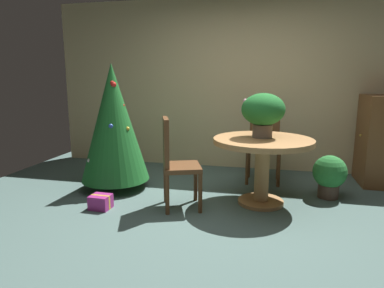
{
  "coord_description": "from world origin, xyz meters",
  "views": [
    {
      "loc": [
        0.42,
        -3.11,
        1.41
      ],
      "look_at": [
        -0.39,
        0.41,
        0.7
      ],
      "focal_mm": 31.62,
      "sensor_mm": 36.0,
      "label": 1
    }
  ],
  "objects_px": {
    "flower_vase": "(263,111)",
    "gift_box_purple": "(101,202)",
    "holiday_tree": "(114,123)",
    "wooden_cabinet": "(379,140)",
    "round_dining_table": "(263,153)",
    "potted_plant": "(330,174)",
    "wooden_chair_left": "(175,159)",
    "wooden_chair_far": "(264,142)"
  },
  "relations": [
    {
      "from": "wooden_chair_far",
      "to": "round_dining_table",
      "type": "bearing_deg",
      "value": -90.0
    },
    {
      "from": "round_dining_table",
      "to": "wooden_chair_far",
      "type": "distance_m",
      "value": 0.91
    },
    {
      "from": "gift_box_purple",
      "to": "wooden_chair_left",
      "type": "bearing_deg",
      "value": 15.71
    },
    {
      "from": "round_dining_table",
      "to": "potted_plant",
      "type": "xyz_separation_m",
      "value": [
        0.78,
        0.38,
        -0.3
      ]
    },
    {
      "from": "flower_vase",
      "to": "potted_plant",
      "type": "relative_size",
      "value": 0.96
    },
    {
      "from": "wooden_chair_far",
      "to": "wooden_cabinet",
      "type": "xyz_separation_m",
      "value": [
        1.49,
        0.19,
        0.05
      ]
    },
    {
      "from": "holiday_tree",
      "to": "wooden_cabinet",
      "type": "bearing_deg",
      "value": 16.25
    },
    {
      "from": "round_dining_table",
      "to": "flower_vase",
      "type": "distance_m",
      "value": 0.47
    },
    {
      "from": "wooden_chair_left",
      "to": "flower_vase",
      "type": "bearing_deg",
      "value": 23.88
    },
    {
      "from": "flower_vase",
      "to": "potted_plant",
      "type": "height_order",
      "value": "flower_vase"
    },
    {
      "from": "wooden_chair_left",
      "to": "holiday_tree",
      "type": "height_order",
      "value": "holiday_tree"
    },
    {
      "from": "round_dining_table",
      "to": "holiday_tree",
      "type": "height_order",
      "value": "holiday_tree"
    },
    {
      "from": "round_dining_table",
      "to": "wooden_chair_far",
      "type": "relative_size",
      "value": 1.13
    },
    {
      "from": "round_dining_table",
      "to": "wooden_cabinet",
      "type": "bearing_deg",
      "value": 36.63
    },
    {
      "from": "wooden_chair_left",
      "to": "gift_box_purple",
      "type": "height_order",
      "value": "wooden_chair_left"
    },
    {
      "from": "wooden_chair_left",
      "to": "gift_box_purple",
      "type": "relative_size",
      "value": 4.5
    },
    {
      "from": "round_dining_table",
      "to": "flower_vase",
      "type": "height_order",
      "value": "flower_vase"
    },
    {
      "from": "round_dining_table",
      "to": "flower_vase",
      "type": "bearing_deg",
      "value": 102.21
    },
    {
      "from": "flower_vase",
      "to": "wooden_chair_left",
      "type": "height_order",
      "value": "flower_vase"
    },
    {
      "from": "wooden_chair_left",
      "to": "wooden_cabinet",
      "type": "height_order",
      "value": "wooden_cabinet"
    },
    {
      "from": "round_dining_table",
      "to": "wooden_cabinet",
      "type": "xyz_separation_m",
      "value": [
        1.49,
        1.11,
        0.01
      ]
    },
    {
      "from": "holiday_tree",
      "to": "wooden_cabinet",
      "type": "relative_size",
      "value": 1.34
    },
    {
      "from": "round_dining_table",
      "to": "gift_box_purple",
      "type": "xyz_separation_m",
      "value": [
        -1.7,
        -0.55,
        -0.51
      ]
    },
    {
      "from": "holiday_tree",
      "to": "flower_vase",
      "type": "bearing_deg",
      "value": -2.19
    },
    {
      "from": "round_dining_table",
      "to": "flower_vase",
      "type": "relative_size",
      "value": 2.23
    },
    {
      "from": "wooden_chair_far",
      "to": "gift_box_purple",
      "type": "bearing_deg",
      "value": -139.19
    },
    {
      "from": "wooden_chair_far",
      "to": "wooden_cabinet",
      "type": "distance_m",
      "value": 1.5
    },
    {
      "from": "holiday_tree",
      "to": "gift_box_purple",
      "type": "distance_m",
      "value": 1.05
    },
    {
      "from": "wooden_chair_far",
      "to": "potted_plant",
      "type": "height_order",
      "value": "wooden_chair_far"
    },
    {
      "from": "wooden_cabinet",
      "to": "potted_plant",
      "type": "xyz_separation_m",
      "value": [
        -0.71,
        -0.73,
        -0.31
      ]
    },
    {
      "from": "wooden_chair_left",
      "to": "holiday_tree",
      "type": "relative_size",
      "value": 0.63
    },
    {
      "from": "wooden_chair_left",
      "to": "wooden_cabinet",
      "type": "bearing_deg",
      "value": 30.91
    },
    {
      "from": "wooden_chair_left",
      "to": "potted_plant",
      "type": "distance_m",
      "value": 1.86
    },
    {
      "from": "round_dining_table",
      "to": "gift_box_purple",
      "type": "height_order",
      "value": "round_dining_table"
    },
    {
      "from": "wooden_chair_left",
      "to": "wooden_chair_far",
      "type": "xyz_separation_m",
      "value": [
        0.92,
        1.25,
        0.0
      ]
    },
    {
      "from": "holiday_tree",
      "to": "potted_plant",
      "type": "height_order",
      "value": "holiday_tree"
    },
    {
      "from": "wooden_cabinet",
      "to": "potted_plant",
      "type": "bearing_deg",
      "value": -134.17
    },
    {
      "from": "flower_vase",
      "to": "gift_box_purple",
      "type": "height_order",
      "value": "flower_vase"
    },
    {
      "from": "gift_box_purple",
      "to": "flower_vase",
      "type": "bearing_deg",
      "value": 20.2
    },
    {
      "from": "round_dining_table",
      "to": "wooden_chair_left",
      "type": "relative_size",
      "value": 1.1
    },
    {
      "from": "potted_plant",
      "to": "gift_box_purple",
      "type": "bearing_deg",
      "value": -159.44
    },
    {
      "from": "wooden_chair_far",
      "to": "flower_vase",
      "type": "bearing_deg",
      "value": -90.97
    }
  ]
}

